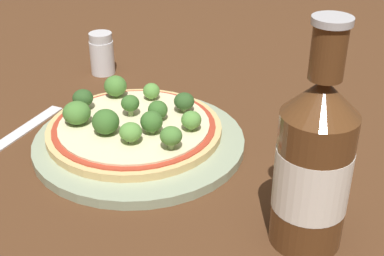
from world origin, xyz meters
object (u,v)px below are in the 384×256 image
Objects in this scene: pizza at (134,128)px; beer_bottle at (313,164)px; fork at (19,132)px; pepper_shaker at (102,54)px.

beer_bottle is at bearing -31.76° from pizza.
pepper_shaker is at bearing 2.55° from fork.
beer_bottle is 0.48m from pepper_shaker.
pizza is 0.16m from fork.
pepper_shaker reaches higher than fork.
pepper_shaker is at bearing 122.05° from pizza.
fork is (-0.38, 0.12, -0.08)m from beer_bottle.
fork is at bearing -172.96° from pizza.
pepper_shaker is 0.22m from fork.
pizza is 3.25× the size of pepper_shaker.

